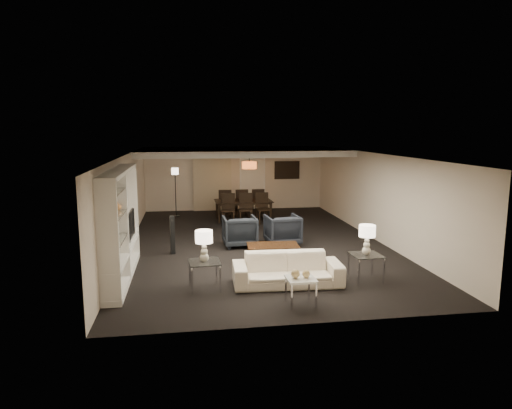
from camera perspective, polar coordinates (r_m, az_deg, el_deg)
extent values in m
plane|color=black|center=(12.95, 0.00, -4.81)|extent=(11.00, 11.00, 0.00)
cube|color=silver|center=(12.57, 0.00, 6.31)|extent=(7.00, 11.00, 0.02)
cube|color=beige|center=(18.11, -2.66, 3.30)|extent=(7.00, 0.02, 2.50)
cube|color=beige|center=(7.42, 6.51, -5.76)|extent=(7.00, 0.02, 2.50)
cube|color=beige|center=(12.66, -15.86, 0.27)|extent=(0.02, 11.00, 2.50)
cube|color=beige|center=(13.67, 14.66, 0.99)|extent=(0.02, 11.00, 2.50)
cube|color=silver|center=(16.04, -1.92, 6.63)|extent=(7.00, 4.00, 0.20)
cube|color=beige|center=(17.97, -5.49, 3.05)|extent=(1.50, 0.12, 2.40)
cube|color=silver|center=(18.19, -0.45, 2.70)|extent=(0.90, 0.05, 2.10)
cube|color=#142D38|center=(18.38, 3.89, 4.32)|extent=(0.95, 0.04, 0.65)
cylinder|color=#D8591E|center=(16.11, -0.85, 4.93)|extent=(0.52, 0.52, 0.24)
imported|color=beige|center=(9.51, 3.95, -8.10)|extent=(2.27, 0.98, 0.65)
imported|color=black|center=(12.54, -2.05, -3.34)|extent=(0.92, 0.94, 0.83)
imported|color=black|center=(12.73, 3.33, -3.16)|extent=(0.96, 0.99, 0.83)
sphere|color=tan|center=(8.39, 4.96, -8.62)|extent=(0.16, 0.16, 0.16)
sphere|color=#DEBC75|center=(8.44, 6.29, -8.61)|extent=(0.14, 0.14, 0.14)
imported|color=black|center=(10.68, -15.95, -2.48)|extent=(1.04, 0.14, 0.60)
imported|color=navy|center=(9.20, -17.31, -3.83)|extent=(0.16, 0.16, 0.17)
imported|color=#C77E42|center=(9.67, -16.96, -0.15)|extent=(0.17, 0.17, 0.17)
cube|color=black|center=(11.91, -10.41, -3.76)|extent=(0.13, 0.13, 1.00)
imported|color=black|center=(16.04, -1.58, -0.75)|extent=(2.01, 1.15, 0.70)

